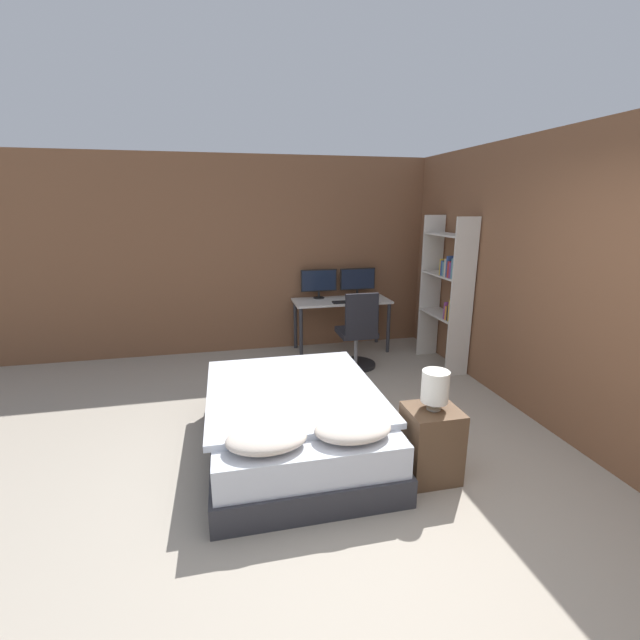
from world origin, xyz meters
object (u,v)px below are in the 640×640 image
object	(u,v)px
desk	(341,307)
monitor_right	(358,280)
bed	(295,421)
nightstand	(431,443)
office_chair	(358,337)
monitor_left	(319,282)
bookshelf	(449,285)
bedside_lamp	(435,387)
keyboard	(345,302)
computer_mouse	(363,300)

from	to	relation	value
desk	monitor_right	bearing A→B (deg)	32.20
bed	nightstand	distance (m)	1.13
nightstand	office_chair	xyz separation A→B (m)	(0.14, 2.33, 0.12)
nightstand	monitor_right	world-z (taller)	monitor_right
monitor_left	bookshelf	bearing A→B (deg)	-37.85
monitor_right	nightstand	bearing A→B (deg)	-97.31
bed	office_chair	bearing A→B (deg)	57.51
nightstand	office_chair	world-z (taller)	office_chair
bedside_lamp	desk	xyz separation A→B (m)	(0.12, 3.05, -0.11)
keyboard	bookshelf	size ratio (longest dim) A/B	0.18
nightstand	keyboard	size ratio (longest dim) A/B	1.66
monitor_left	monitor_right	distance (m)	0.58
keyboard	monitor_left	bearing A→B (deg)	128.71
monitor_left	monitor_right	xyz separation A→B (m)	(0.58, 0.00, 0.00)
monitor_left	keyboard	bearing A→B (deg)	-51.29
nightstand	desk	world-z (taller)	desk
monitor_left	desk	bearing A→B (deg)	-32.20
bedside_lamp	computer_mouse	xyz separation A→B (m)	(0.39, 2.87, 0.01)
keyboard	office_chair	xyz separation A→B (m)	(0.02, -0.54, -0.35)
office_chair	bookshelf	bearing A→B (deg)	-10.37
desk	nightstand	bearing A→B (deg)	-92.34
computer_mouse	nightstand	bearing A→B (deg)	-97.69
bedside_lamp	keyboard	bearing A→B (deg)	87.51
bed	monitor_left	xyz separation A→B (m)	(0.79, 2.62, 0.72)
nightstand	computer_mouse	xyz separation A→B (m)	(0.39, 2.87, 0.48)
monitor_left	keyboard	world-z (taller)	monitor_left
nightstand	computer_mouse	distance (m)	2.94
monitor_left	monitor_right	bearing A→B (deg)	0.00
bed	keyboard	size ratio (longest dim) A/B	5.52
office_chair	nightstand	bearing A→B (deg)	-93.52
nightstand	monitor_right	bearing A→B (deg)	82.69
computer_mouse	desk	bearing A→B (deg)	145.74
desk	computer_mouse	xyz separation A→B (m)	(0.26, -0.18, 0.12)
monitor_left	monitor_right	size ratio (longest dim) A/B	1.00
office_chair	monitor_left	bearing A→B (deg)	108.89
desk	monitor_left	distance (m)	0.48
bookshelf	computer_mouse	bearing A→B (deg)	139.47
computer_mouse	bookshelf	xyz separation A→B (m)	(0.87, -0.74, 0.31)
bedside_lamp	keyboard	size ratio (longest dim) A/B	0.88
bedside_lamp	bookshelf	world-z (taller)	bookshelf
monitor_right	keyboard	distance (m)	0.52
nightstand	monitor_left	distance (m)	3.31
office_chair	keyboard	bearing A→B (deg)	91.99
bed	bedside_lamp	size ratio (longest dim) A/B	6.29
monitor_right	desk	bearing A→B (deg)	-147.80
bedside_lamp	monitor_left	bearing A→B (deg)	92.92
bedside_lamp	office_chair	world-z (taller)	office_chair
computer_mouse	office_chair	xyz separation A→B (m)	(-0.24, -0.54, -0.35)
computer_mouse	bookshelf	bearing A→B (deg)	-40.53
keyboard	bookshelf	bearing A→B (deg)	-33.29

